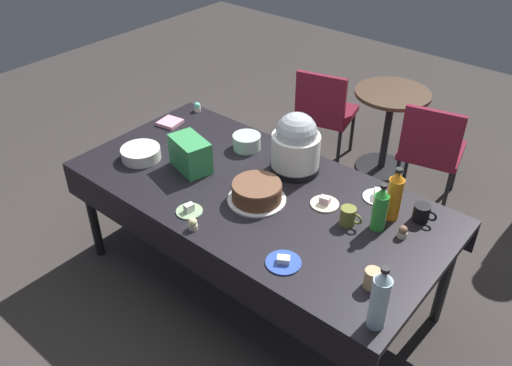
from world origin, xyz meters
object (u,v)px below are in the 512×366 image
dessert_plate_cobalt (283,262)px  dessert_plate_cream (325,203)px  frosted_layer_cake (257,192)px  soda_bottle_lime_soda (380,208)px  glass_salad_bowl (247,142)px  coffee_mug_olive (348,216)px  slow_cooker (296,145)px  soda_bottle_orange_juice (395,195)px  cupcake_cocoa (197,107)px  soda_bottle_water (380,299)px  dessert_plate_white (377,196)px  maroon_chair_left (324,110)px  round_cafe_table (389,117)px  cupcake_berry (193,224)px  soda_carton (190,154)px  dessert_plate_sage (189,210)px  potluck_table (256,199)px  coffee_mug_black (422,213)px  maroon_chair_right (431,147)px  cupcake_lemon (403,232)px  ceramic_snack_bowl (141,153)px

dessert_plate_cobalt → dessert_plate_cream: bearing=101.9°
frosted_layer_cake → soda_bottle_lime_soda: soda_bottle_lime_soda is taller
glass_salad_bowl → coffee_mug_olive: size_ratio=1.44×
slow_cooker → soda_bottle_orange_juice: slow_cooker is taller
dessert_plate_cobalt → cupcake_cocoa: 1.68m
soda_bottle_water → dessert_plate_white: bearing=118.7°
coffee_mug_olive → maroon_chair_left: bearing=127.1°
round_cafe_table → cupcake_berry: bearing=-89.5°
soda_carton → dessert_plate_sage: bearing=-30.6°
cupcake_berry → round_cafe_table: bearing=90.5°
cupcake_cocoa → cupcake_berry: bearing=-45.9°
soda_bottle_lime_soda → soda_carton: (-1.15, -0.22, -0.03)m
potluck_table → dessert_plate_white: dessert_plate_white is taller
cupcake_cocoa → cupcake_berry: size_ratio=1.00×
dessert_plate_cobalt → dessert_plate_white: size_ratio=1.06×
cupcake_berry → frosted_layer_cake: bearing=76.7°
potluck_table → coffee_mug_olive: bearing=7.8°
frosted_layer_cake → coffee_mug_black: frosted_layer_cake is taller
glass_salad_bowl → dessert_plate_cream: glass_salad_bowl is taller
slow_cooker → soda_carton: slow_cooker is taller
dessert_plate_cream → coffee_mug_black: size_ratio=1.24×
dessert_plate_cream → cupcake_cocoa: bearing=165.5°
coffee_mug_olive → maroon_chair_right: same height
cupcake_berry → soda_bottle_lime_soda: (0.73, 0.62, 0.09)m
glass_salad_bowl → cupcake_berry: (0.31, -0.79, -0.01)m
dessert_plate_sage → dessert_plate_cobalt: dessert_plate_sage is taller
potluck_table → maroon_chair_right: bearing=74.7°
potluck_table → dessert_plate_sage: (-0.15, -0.39, 0.07)m
dessert_plate_sage → cupcake_cocoa: size_ratio=2.16×
glass_salad_bowl → soda_bottle_orange_juice: size_ratio=0.58×
cupcake_cocoa → maroon_chair_left: size_ratio=0.08×
coffee_mug_black → soda_carton: soda_carton is taller
dessert_plate_sage → cupcake_berry: size_ratio=2.16×
coffee_mug_olive → maroon_chair_right: bearing=95.8°
cupcake_lemon → round_cafe_table: cupcake_lemon is taller
slow_cooker → dessert_plate_white: (0.53, 0.07, -0.16)m
cupcake_lemon → coffee_mug_black: 0.19m
frosted_layer_cake → glass_salad_bowl: frosted_layer_cake is taller
cupcake_lemon → coffee_mug_olive: coffee_mug_olive is taller
glass_salad_bowl → dessert_plate_sage: bearing=-74.5°
soda_bottle_orange_juice → coffee_mug_black: 0.18m
potluck_table → dessert_plate_white: 0.69m
soda_bottle_water → round_cafe_table: size_ratio=0.45×
coffee_mug_black → round_cafe_table: (-0.89, 1.40, -0.30)m
cupcake_cocoa → soda_bottle_orange_juice: size_ratio=0.22×
dessert_plate_cobalt → coffee_mug_black: size_ratio=1.35×
dessert_plate_cream → ceramic_snack_bowl: bearing=-163.6°
ceramic_snack_bowl → soda_carton: soda_carton is taller
dessert_plate_cream → soda_bottle_water: (0.63, -0.56, 0.14)m
dessert_plate_cobalt → cupcake_lemon: bearing=57.5°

